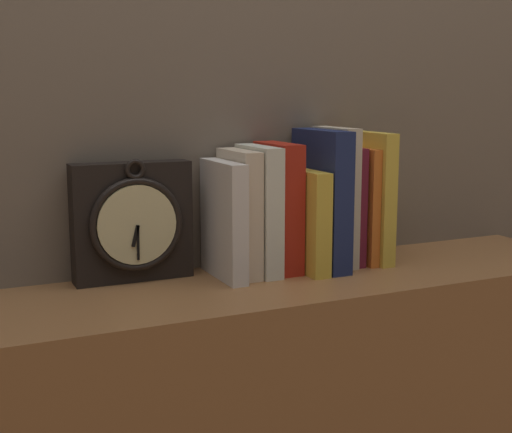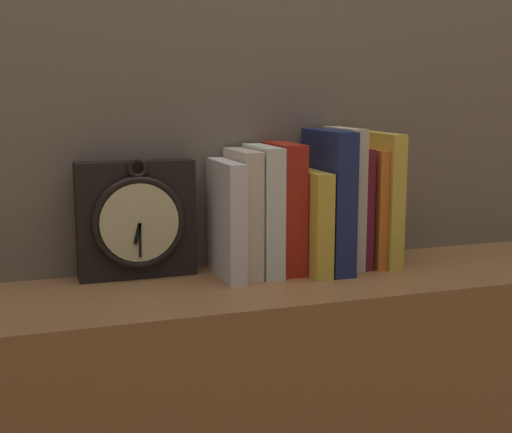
# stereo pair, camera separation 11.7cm
# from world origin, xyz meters

# --- Properties ---
(clock) EXTENTS (0.20, 0.06, 0.21)m
(clock) POSITION_xyz_m (-0.18, 0.10, 0.90)
(clock) COLOR black
(clock) RESTS_ON bookshelf
(book_slot0_white) EXTENTS (0.03, 0.15, 0.20)m
(book_slot0_white) POSITION_xyz_m (-0.03, 0.06, 0.90)
(book_slot0_white) COLOR silver
(book_slot0_white) RESTS_ON bookshelf
(book_slot1_cream) EXTENTS (0.03, 0.13, 0.22)m
(book_slot1_cream) POSITION_xyz_m (-0.00, 0.07, 0.91)
(book_slot1_cream) COLOR beige
(book_slot1_cream) RESTS_ON bookshelf
(book_slot2_white) EXTENTS (0.03, 0.13, 0.22)m
(book_slot2_white) POSITION_xyz_m (0.04, 0.07, 0.91)
(book_slot2_white) COLOR silver
(book_slot2_white) RESTS_ON bookshelf
(book_slot3_red) EXTENTS (0.04, 0.13, 0.23)m
(book_slot3_red) POSITION_xyz_m (0.08, 0.07, 0.92)
(book_slot3_red) COLOR red
(book_slot3_red) RESTS_ON bookshelf
(book_slot4_yellow) EXTENTS (0.03, 0.16, 0.18)m
(book_slot4_yellow) POSITION_xyz_m (0.12, 0.05, 0.89)
(book_slot4_yellow) COLOR gold
(book_slot4_yellow) RESTS_ON bookshelf
(book_slot5_navy) EXTENTS (0.04, 0.16, 0.25)m
(book_slot5_navy) POSITION_xyz_m (0.15, 0.05, 0.93)
(book_slot5_navy) COLOR navy
(book_slot5_navy) RESTS_ON bookshelf
(book_slot6_cream) EXTENTS (0.03, 0.13, 0.25)m
(book_slot6_cream) POSITION_xyz_m (0.19, 0.07, 0.93)
(book_slot6_cream) COLOR beige
(book_slot6_cream) RESTS_ON bookshelf
(book_slot7_maroon) EXTENTS (0.02, 0.12, 0.22)m
(book_slot7_maroon) POSITION_xyz_m (0.22, 0.07, 0.91)
(book_slot7_maroon) COLOR maroon
(book_slot7_maroon) RESTS_ON bookshelf
(book_slot8_orange) EXTENTS (0.02, 0.13, 0.21)m
(book_slot8_orange) POSITION_xyz_m (0.24, 0.07, 0.91)
(book_slot8_orange) COLOR orange
(book_slot8_orange) RESTS_ON bookshelf
(book_slot9_yellow) EXTENTS (0.03, 0.14, 0.24)m
(book_slot9_yellow) POSITION_xyz_m (0.26, 0.06, 0.92)
(book_slot9_yellow) COLOR gold
(book_slot9_yellow) RESTS_ON bookshelf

